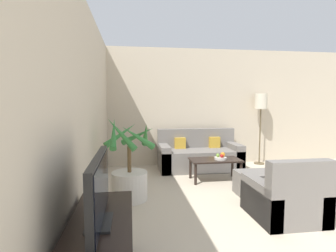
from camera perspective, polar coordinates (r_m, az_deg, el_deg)
name	(u,v)px	position (r m, az deg, el deg)	size (l,w,h in m)	color
wall_back	(235,107)	(6.53, 14.34, 4.03)	(7.63, 0.06, 2.70)	beige
wall_left	(78,113)	(2.91, -19.00, 2.64)	(0.06, 7.88, 2.70)	beige
television	(99,191)	(2.02, -14.78, -13.47)	(0.18, 0.92, 0.51)	black
potted_palm	(130,174)	(4.03, -8.35, -10.33)	(0.81, 0.82, 1.26)	beige
sofa_loveseat	(199,156)	(5.82, 6.77, -6.46)	(1.76, 0.80, 0.87)	slate
floor_lamp	(261,106)	(6.52, 19.57, 4.21)	(0.28, 0.28, 1.67)	brown
coffee_table	(215,162)	(5.02, 10.22, -7.75)	(0.94, 0.50, 0.41)	black
fruit_bowl	(220,158)	(4.99, 11.35, -6.90)	(0.23, 0.23, 0.04)	beige
apple_red	(222,156)	(4.94, 11.62, -6.39)	(0.07, 0.07, 0.07)	red
apple_green	(218,155)	(4.99, 10.79, -6.26)	(0.07, 0.07, 0.07)	olive
orange_fruit	(223,155)	(5.01, 11.83, -6.10)	(0.08, 0.08, 0.08)	orange
armchair	(285,199)	(3.71, 24.14, -14.22)	(0.79, 0.80, 0.81)	slate
ottoman	(257,183)	(4.45, 18.75, -11.76)	(0.62, 0.46, 0.37)	slate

